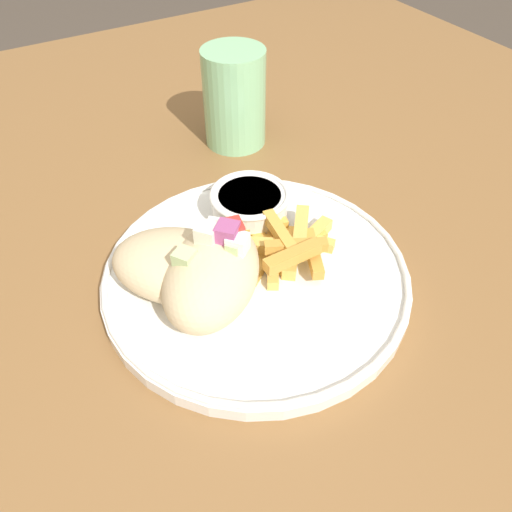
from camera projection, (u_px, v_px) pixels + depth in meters
table at (241, 315)px, 0.54m from camera, size 1.33×1.33×0.75m
plate at (256, 274)px, 0.47m from camera, size 0.29×0.29×0.02m
pita_sandwich_near at (212, 273)px, 0.42m from camera, size 0.14×0.14×0.07m
pita_sandwich_far at (179, 263)px, 0.44m from camera, size 0.15×0.15×0.06m
fries_pile at (284, 246)px, 0.47m from camera, size 0.12×0.10×0.04m
sauce_ramekin at (250, 204)px, 0.51m from camera, size 0.08×0.08×0.03m
water_glass at (235, 102)px, 0.62m from camera, size 0.08×0.08×0.12m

